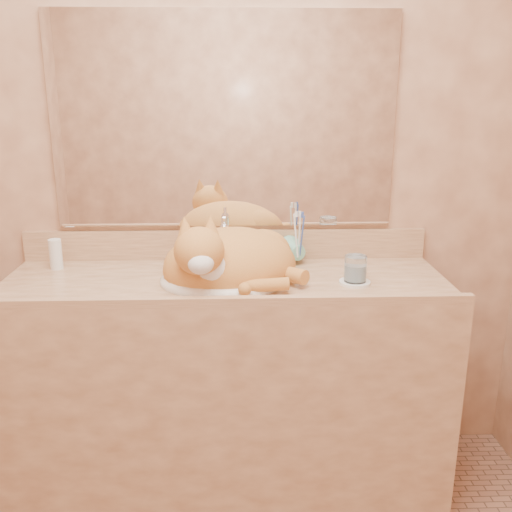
{
  "coord_description": "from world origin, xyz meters",
  "views": [
    {
      "loc": [
        0.05,
        -1.22,
        1.51
      ],
      "look_at": [
        0.11,
        0.7,
        0.94
      ],
      "focal_mm": 40.0,
      "sensor_mm": 36.0,
      "label": 1
    }
  ],
  "objects_px": {
    "soap_dispenser": "(272,244)",
    "toothbrush_cup": "(299,254)",
    "cat": "(228,258)",
    "sink_basin": "(224,263)",
    "water_glass": "(355,269)",
    "vanity_counter": "(227,385)"
  },
  "relations": [
    {
      "from": "cat",
      "to": "water_glass",
      "type": "bearing_deg",
      "value": -19.73
    },
    {
      "from": "cat",
      "to": "water_glass",
      "type": "xyz_separation_m",
      "value": [
        0.45,
        -0.03,
        -0.03
      ]
    },
    {
      "from": "cat",
      "to": "toothbrush_cup",
      "type": "bearing_deg",
      "value": 18.65
    },
    {
      "from": "vanity_counter",
      "to": "toothbrush_cup",
      "type": "xyz_separation_m",
      "value": [
        0.28,
        0.16,
        0.47
      ]
    },
    {
      "from": "soap_dispenser",
      "to": "water_glass",
      "type": "xyz_separation_m",
      "value": [
        0.28,
        -0.18,
        -0.04
      ]
    },
    {
      "from": "soap_dispenser",
      "to": "toothbrush_cup",
      "type": "relative_size",
      "value": 1.95
    },
    {
      "from": "cat",
      "to": "soap_dispenser",
      "type": "xyz_separation_m",
      "value": [
        0.16,
        0.15,
        0.01
      ]
    },
    {
      "from": "sink_basin",
      "to": "toothbrush_cup",
      "type": "xyz_separation_m",
      "value": [
        0.29,
        0.18,
        -0.02
      ]
    },
    {
      "from": "water_glass",
      "to": "toothbrush_cup",
      "type": "bearing_deg",
      "value": 128.98
    },
    {
      "from": "cat",
      "to": "sink_basin",
      "type": "bearing_deg",
      "value": 143.0
    },
    {
      "from": "soap_dispenser",
      "to": "water_glass",
      "type": "bearing_deg",
      "value": -57.84
    },
    {
      "from": "sink_basin",
      "to": "soap_dispenser",
      "type": "distance_m",
      "value": 0.23
    },
    {
      "from": "vanity_counter",
      "to": "soap_dispenser",
      "type": "relative_size",
      "value": 8.12
    },
    {
      "from": "water_glass",
      "to": "vanity_counter",
      "type": "bearing_deg",
      "value": 172.63
    },
    {
      "from": "toothbrush_cup",
      "to": "water_glass",
      "type": "xyz_separation_m",
      "value": [
        0.18,
        -0.22,
        0.01
      ]
    },
    {
      "from": "sink_basin",
      "to": "soap_dispenser",
      "type": "relative_size",
      "value": 2.25
    },
    {
      "from": "vanity_counter",
      "to": "sink_basin",
      "type": "bearing_deg",
      "value": -98.75
    },
    {
      "from": "cat",
      "to": "toothbrush_cup",
      "type": "distance_m",
      "value": 0.33
    },
    {
      "from": "soap_dispenser",
      "to": "toothbrush_cup",
      "type": "height_order",
      "value": "soap_dispenser"
    },
    {
      "from": "water_glass",
      "to": "cat",
      "type": "bearing_deg",
      "value": 175.68
    },
    {
      "from": "cat",
      "to": "vanity_counter",
      "type": "bearing_deg",
      "value": 97.76
    },
    {
      "from": "soap_dispenser",
      "to": "vanity_counter",
      "type": "bearing_deg",
      "value": -169.27
    }
  ]
}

